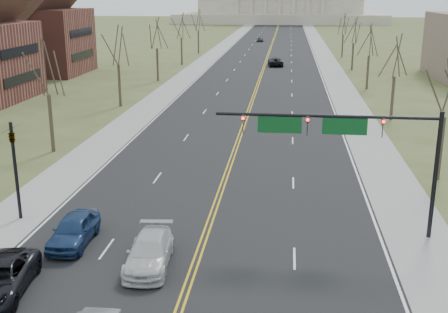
% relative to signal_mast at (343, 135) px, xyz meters
% --- Properties ---
extents(road, '(20.00, 380.00, 0.01)m').
position_rel_signal_mast_xyz_m(road, '(-7.45, 96.50, -5.76)').
color(road, black).
rests_on(road, ground).
extents(cross_road, '(120.00, 14.00, 0.01)m').
position_rel_signal_mast_xyz_m(cross_road, '(-7.45, -7.50, -5.76)').
color(cross_road, black).
rests_on(cross_road, ground).
extents(sidewalk_left, '(4.00, 380.00, 0.03)m').
position_rel_signal_mast_xyz_m(sidewalk_left, '(-19.45, 96.50, -5.75)').
color(sidewalk_left, gray).
rests_on(sidewalk_left, ground).
extents(sidewalk_right, '(4.00, 380.00, 0.03)m').
position_rel_signal_mast_xyz_m(sidewalk_right, '(4.55, 96.50, -5.75)').
color(sidewalk_right, gray).
rests_on(sidewalk_right, ground).
extents(center_line, '(0.42, 380.00, 0.01)m').
position_rel_signal_mast_xyz_m(center_line, '(-7.45, 96.50, -5.75)').
color(center_line, gold).
rests_on(center_line, road).
extents(edge_line_left, '(0.15, 380.00, 0.01)m').
position_rel_signal_mast_xyz_m(edge_line_left, '(-17.25, 96.50, -5.75)').
color(edge_line_left, silver).
rests_on(edge_line_left, road).
extents(edge_line_right, '(0.15, 380.00, 0.01)m').
position_rel_signal_mast_xyz_m(edge_line_right, '(2.35, 96.50, -5.75)').
color(edge_line_right, silver).
rests_on(edge_line_right, road).
extents(signal_mast, '(12.12, 0.44, 7.20)m').
position_rel_signal_mast_xyz_m(signal_mast, '(0.00, 0.00, 0.00)').
color(signal_mast, black).
rests_on(signal_mast, ground).
extents(signal_left, '(0.32, 0.36, 6.00)m').
position_rel_signal_mast_xyz_m(signal_left, '(-18.95, 0.00, -2.05)').
color(signal_left, black).
rests_on(signal_left, ground).
extents(tree_r_0, '(3.74, 3.74, 8.50)m').
position_rel_signal_mast_xyz_m(tree_r_0, '(8.05, 10.50, 0.79)').
color(tree_r_0, '#3A2E22').
rests_on(tree_r_0, ground).
extents(tree_l_0, '(3.96, 3.96, 9.00)m').
position_rel_signal_mast_xyz_m(tree_l_0, '(-22.95, 14.50, 1.18)').
color(tree_l_0, '#3A2E22').
rests_on(tree_l_0, ground).
extents(tree_r_1, '(3.74, 3.74, 8.50)m').
position_rel_signal_mast_xyz_m(tree_r_1, '(8.05, 30.50, 0.79)').
color(tree_r_1, '#3A2E22').
rests_on(tree_r_1, ground).
extents(tree_l_1, '(3.96, 3.96, 9.00)m').
position_rel_signal_mast_xyz_m(tree_l_1, '(-22.95, 34.50, 1.18)').
color(tree_l_1, '#3A2E22').
rests_on(tree_l_1, ground).
extents(tree_r_2, '(3.74, 3.74, 8.50)m').
position_rel_signal_mast_xyz_m(tree_r_2, '(8.05, 50.50, 0.79)').
color(tree_r_2, '#3A2E22').
rests_on(tree_r_2, ground).
extents(tree_l_2, '(3.96, 3.96, 9.00)m').
position_rel_signal_mast_xyz_m(tree_l_2, '(-22.95, 54.50, 1.18)').
color(tree_l_2, '#3A2E22').
rests_on(tree_l_2, ground).
extents(tree_r_3, '(3.74, 3.74, 8.50)m').
position_rel_signal_mast_xyz_m(tree_r_3, '(8.05, 70.50, 0.79)').
color(tree_r_3, '#3A2E22').
rests_on(tree_r_3, ground).
extents(tree_l_3, '(3.96, 3.96, 9.00)m').
position_rel_signal_mast_xyz_m(tree_l_3, '(-22.95, 74.50, 1.18)').
color(tree_l_3, '#3A2E22').
rests_on(tree_l_3, ground).
extents(tree_r_4, '(3.74, 3.74, 8.50)m').
position_rel_signal_mast_xyz_m(tree_r_4, '(8.05, 90.50, 0.79)').
color(tree_r_4, '#3A2E22').
rests_on(tree_r_4, ground).
extents(tree_l_4, '(3.96, 3.96, 9.00)m').
position_rel_signal_mast_xyz_m(tree_l_4, '(-22.95, 94.50, 1.18)').
color(tree_l_4, '#3A2E22').
rests_on(tree_l_4, ground).
extents(bldg_left_far, '(17.10, 14.28, 23.25)m').
position_rel_signal_mast_xyz_m(bldg_left_far, '(-45.44, 60.50, 3.78)').
color(bldg_left_far, brown).
rests_on(bldg_left_far, ground).
extents(car_sb_inner_second, '(2.45, 5.25, 1.48)m').
position_rel_signal_mast_xyz_m(car_sb_inner_second, '(-9.68, -5.10, -5.01)').
color(car_sb_inner_second, silver).
rests_on(car_sb_inner_second, road).
extents(car_sb_outer_second, '(2.00, 4.75, 1.61)m').
position_rel_signal_mast_xyz_m(car_sb_outer_second, '(-14.38, -3.04, -4.95)').
color(car_sb_outer_second, navy).
rests_on(car_sb_outer_second, road).
extents(car_far_nb, '(3.07, 5.72, 1.53)m').
position_rel_signal_mast_xyz_m(car_far_nb, '(-5.40, 74.78, -4.99)').
color(car_far_nb, black).
rests_on(car_far_nb, road).
extents(car_far_sb, '(2.09, 4.34, 1.43)m').
position_rel_signal_mast_xyz_m(car_far_sb, '(-10.97, 126.96, -5.03)').
color(car_far_sb, '#4A4C52').
rests_on(car_far_sb, road).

